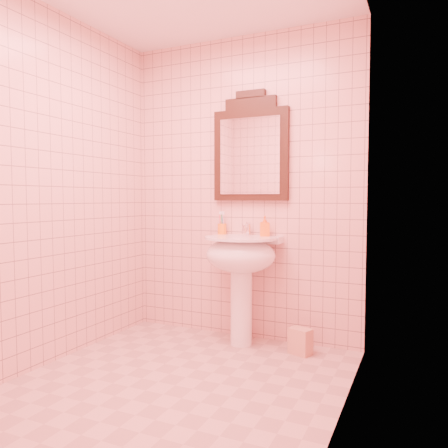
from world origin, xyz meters
The scene contains 8 objects.
floor centered at (0.00, 0.00, 0.00)m, with size 2.20×2.20×0.00m, color #C8A191.
back_wall centered at (0.00, 1.10, 1.25)m, with size 2.00×0.02×2.50m, color #E5ABA0.
pedestal_sink centered at (0.08, 0.87, 0.66)m, with size 0.58×0.58×0.86m.
faucet centered at (0.08, 1.01, 0.92)m, with size 0.04×0.16×0.11m.
mirror centered at (0.08, 1.07, 1.56)m, with size 0.64×0.06×0.89m.
toothbrush_cup centered at (-0.16, 1.03, 0.91)m, with size 0.07×0.07×0.17m.
soap_dispenser centered at (0.23, 1.00, 0.95)m, with size 0.07×0.08×0.17m, color orange.
towel centered at (0.57, 0.86, 0.10)m, with size 0.16×0.11×0.19m, color tan.
Camera 1 is at (1.38, -2.29, 1.16)m, focal length 35.00 mm.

